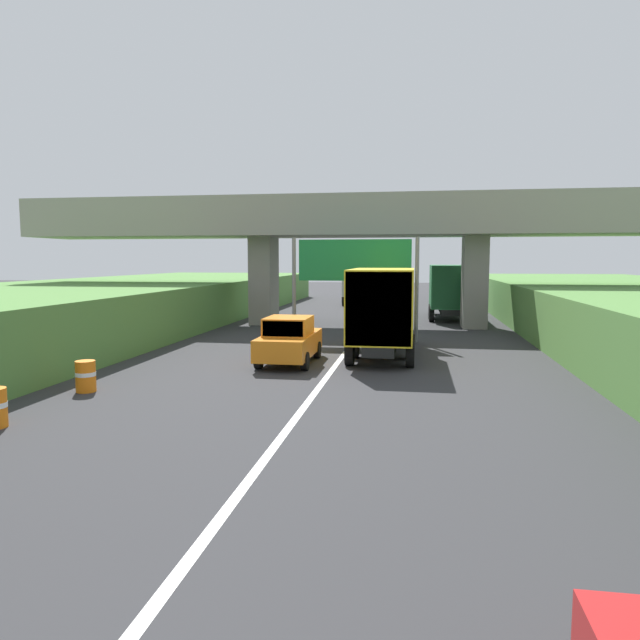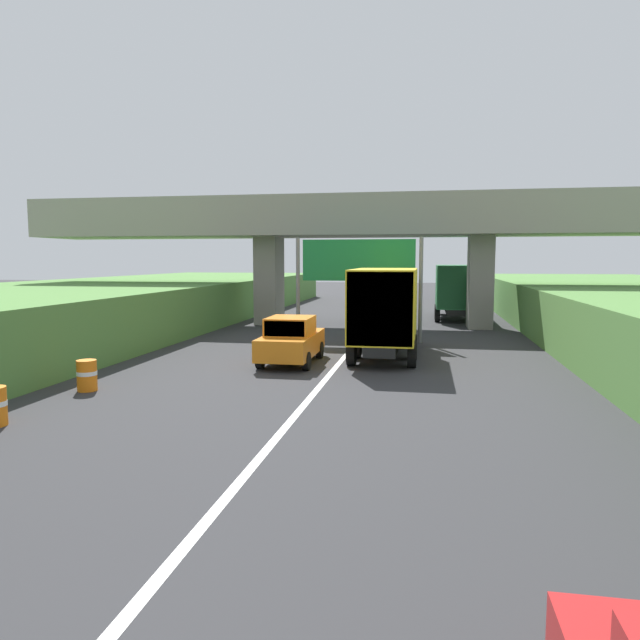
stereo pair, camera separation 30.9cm
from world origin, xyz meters
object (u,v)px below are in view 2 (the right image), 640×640
(truck_green, at_px, (454,289))
(truck_yellow, at_px, (386,307))
(car_orange, at_px, (291,340))
(truck_silver, at_px, (367,282))
(truck_blue, at_px, (379,278))
(overhead_highway_sign, at_px, (358,266))
(construction_barrel_3, at_px, (87,375))

(truck_green, bearing_deg, truck_yellow, -102.05)
(truck_green, bearing_deg, car_orange, -110.48)
(truck_silver, distance_m, truck_blue, 8.42)
(truck_yellow, distance_m, car_orange, 4.12)
(overhead_highway_sign, height_order, car_orange, overhead_highway_sign)
(truck_blue, bearing_deg, overhead_highway_sign, -87.29)
(truck_silver, xyz_separation_m, car_orange, (0.11, -28.72, -1.08))
(overhead_highway_sign, bearing_deg, car_orange, -105.44)
(truck_silver, distance_m, construction_barrel_3, 34.51)
(overhead_highway_sign, height_order, construction_barrel_3, overhead_highway_sign)
(truck_green, bearing_deg, overhead_highway_sign, -113.10)
(truck_yellow, relative_size, construction_barrel_3, 8.11)
(construction_barrel_3, bearing_deg, truck_silver, 82.17)
(overhead_highway_sign, bearing_deg, truck_yellow, -68.73)
(truck_yellow, xyz_separation_m, construction_barrel_3, (-8.10, -7.65, -1.47))
(overhead_highway_sign, xyz_separation_m, truck_blue, (-1.46, 30.87, -1.56))
(truck_yellow, distance_m, construction_barrel_3, 11.24)
(overhead_highway_sign, distance_m, construction_barrel_3, 13.73)
(overhead_highway_sign, xyz_separation_m, truck_silver, (-1.83, 22.46, -1.56))
(construction_barrel_3, bearing_deg, truck_yellow, 43.34)
(overhead_highway_sign, height_order, truck_yellow, overhead_highway_sign)
(truck_yellow, xyz_separation_m, truck_silver, (-3.41, 26.51, 0.00))
(truck_blue, relative_size, car_orange, 1.78)
(overhead_highway_sign, relative_size, construction_barrel_3, 6.53)
(truck_yellow, distance_m, truck_blue, 35.05)
(truck_green, bearing_deg, truck_blue, 108.05)
(truck_blue, distance_m, truck_green, 20.45)
(overhead_highway_sign, relative_size, truck_yellow, 0.81)
(overhead_highway_sign, distance_m, truck_silver, 22.59)
(truck_silver, height_order, truck_blue, same)
(truck_blue, distance_m, construction_barrel_3, 42.89)
(truck_silver, xyz_separation_m, truck_green, (6.71, -11.03, 0.00))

